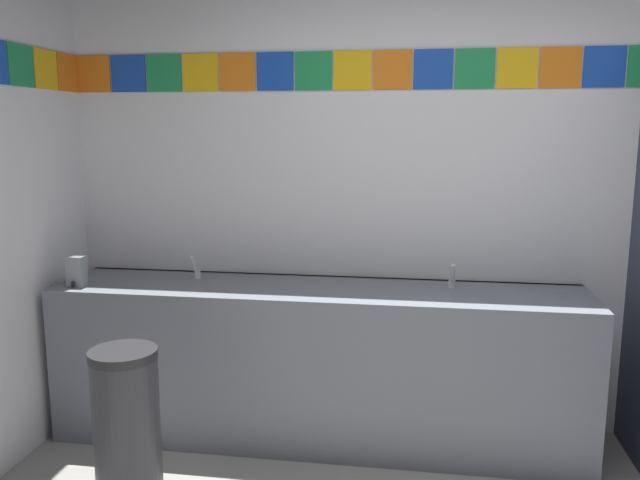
% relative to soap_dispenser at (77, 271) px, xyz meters
% --- Properties ---
extents(wall_back, '(4.43, 0.09, 2.73)m').
position_rel_soap_dispenser_xyz_m(wall_back, '(2.03, 0.49, 0.46)').
color(wall_back, silver).
rests_on(wall_back, ground_plane).
extents(vanity_counter, '(2.77, 0.57, 0.83)m').
position_rel_soap_dispenser_xyz_m(vanity_counter, '(1.26, 0.17, -0.49)').
color(vanity_counter, slate).
rests_on(vanity_counter, ground_plane).
extents(faucet_left, '(0.04, 0.10, 0.14)m').
position_rel_soap_dispenser_xyz_m(faucet_left, '(0.56, 0.25, -0.03)').
color(faucet_left, silver).
rests_on(faucet_left, vanity_counter).
extents(faucet_right, '(0.04, 0.10, 0.14)m').
position_rel_soap_dispenser_xyz_m(faucet_right, '(1.95, 0.25, -0.03)').
color(faucet_right, silver).
rests_on(faucet_right, vanity_counter).
extents(soap_dispenser, '(0.09, 0.09, 0.16)m').
position_rel_soap_dispenser_xyz_m(soap_dispenser, '(0.00, 0.00, 0.00)').
color(soap_dispenser, gray).
rests_on(soap_dispenser, vanity_counter).
extents(trash_bin, '(0.29, 0.29, 0.74)m').
position_rel_soap_dispenser_xyz_m(trash_bin, '(0.56, -0.64, -0.54)').
color(trash_bin, '#333338').
rests_on(trash_bin, ground_plane).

